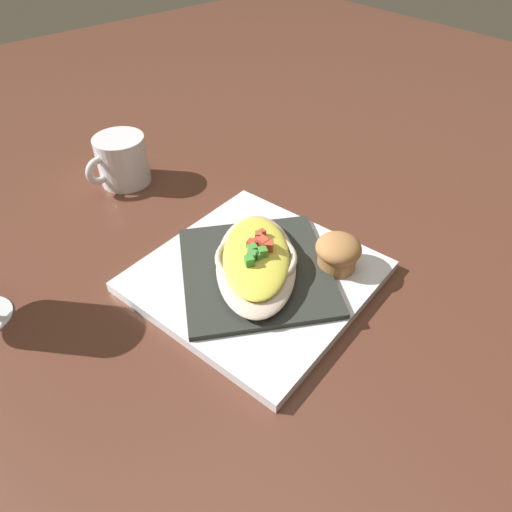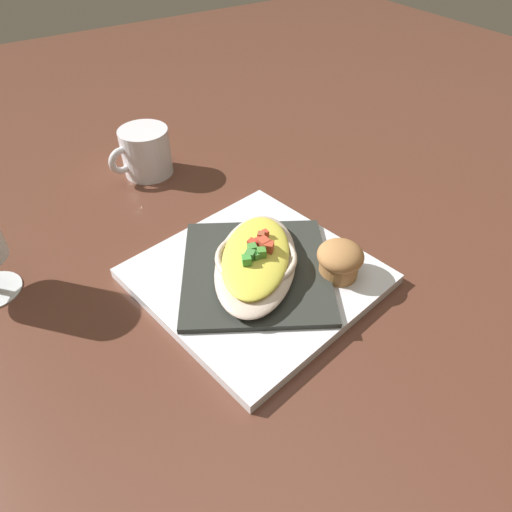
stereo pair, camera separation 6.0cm
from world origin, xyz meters
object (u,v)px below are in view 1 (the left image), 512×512
object	(u,v)px
square_plate	(256,276)
coffee_mug	(122,163)
muffin	(338,252)
gratin_dish	(256,259)

from	to	relation	value
square_plate	coffee_mug	bearing A→B (deg)	-87.60
muffin	coffee_mug	distance (m)	0.42
square_plate	muffin	bearing A→B (deg)	145.58
gratin_dish	coffee_mug	distance (m)	0.35
muffin	coffee_mug	world-z (taller)	coffee_mug
gratin_dish	muffin	xyz separation A→B (m)	(-0.09, 0.06, 0.00)
square_plate	muffin	distance (m)	0.12
muffin	square_plate	bearing A→B (deg)	-34.42
square_plate	coffee_mug	distance (m)	0.35
coffee_mug	square_plate	bearing A→B (deg)	92.40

